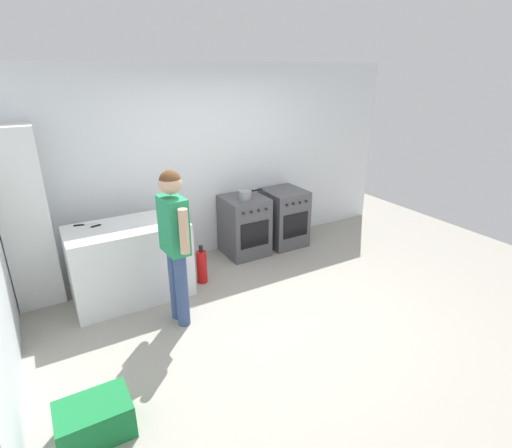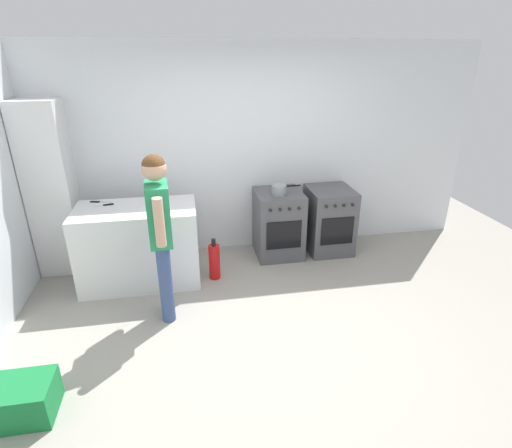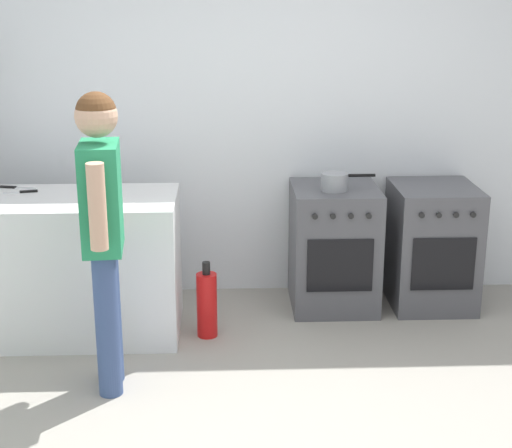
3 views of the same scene
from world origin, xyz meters
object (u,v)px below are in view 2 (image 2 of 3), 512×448
Objects in this scene: oven_right at (329,220)px; person at (160,225)px; recycling_crate_lower at (17,401)px; larder_cabinet at (52,190)px; fire_extinguisher at (214,261)px; knife_utility at (100,202)px; knife_paring at (105,205)px; pot at (279,190)px; oven_left at (278,224)px.

oven_right is 0.52× the size of person.
larder_cabinet is at bearing 95.35° from recycling_crate_lower.
recycling_crate_lower is at bearing -132.70° from fire_extinguisher.
oven_right is 1.63× the size of recycling_crate_lower.
knife_utility reaches higher than fire_extinguisher.
person is 1.75m from larder_cabinet.
recycling_crate_lower is at bearing -84.65° from larder_cabinet.
oven_right is 3.39× the size of knife_utility.
knife_paring is 0.84× the size of knife_utility.
knife_utility is at bearing -178.35° from pot.
larder_cabinet is (-1.78, 0.58, 0.78)m from fire_extinguisher.
person is 3.17× the size of recycling_crate_lower.
recycling_crate_lower is at bearing -134.71° from person.
knife_paring is (-2.02, -0.24, 0.48)m from oven_left.
fire_extinguisher is 0.25× the size of larder_cabinet.
person is 1.71m from recycling_crate_lower.
oven_left is 2.35× the size of pot.
fire_extinguisher is at bearing 47.30° from recycling_crate_lower.
larder_cabinet reaches higher than oven_right.
knife_paring is (-2.00, -0.17, -0.00)m from pot.
person is at bearing -142.70° from pot.
person is at bearing -54.42° from knife_paring.
knife_utility reaches higher than oven_right.
larder_cabinet reaches higher than knife_utility.
larder_cabinet reaches higher than knife_paring.
oven_left is at bearing 6.88° from knife_paring.
recycling_crate_lower is (-1.57, -1.70, -0.08)m from fire_extinguisher.
knife_utility is 1.44m from fire_extinguisher.
knife_paring is 0.13× the size of person.
knife_utility is 1.21m from person.
knife_paring is at bearing -173.12° from oven_left.
oven_right is at bearing 5.97° from pot.
pot is (-0.02, -0.07, 0.48)m from oven_left.
fire_extinguisher is at bearing -154.61° from pot.
fire_extinguisher is (-0.85, -0.40, -0.69)m from pot.
oven_right reaches higher than fire_extinguisher.
fire_extinguisher is at bearing -11.51° from knife_paring.
knife_paring is (-2.70, -0.24, 0.48)m from oven_right.
oven_right is 0.85m from pot.
knife_paring is 0.13m from knife_utility.
person is (-1.38, -1.05, 0.08)m from pot.
fire_extinguisher is at bearing -151.22° from oven_left.
oven_right is at bearing 17.10° from fire_extinguisher.
larder_cabinet is at bearing 177.79° from oven_left.
knife_utility is (-2.08, -0.06, -0.00)m from pot.
knife_paring is at bearing 168.49° from fire_extinguisher.
person is 3.30× the size of fire_extinguisher.
pot is at bearing 1.65° from knife_utility.
pot is at bearing 37.30° from person.
knife_paring is 2.12m from recycling_crate_lower.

